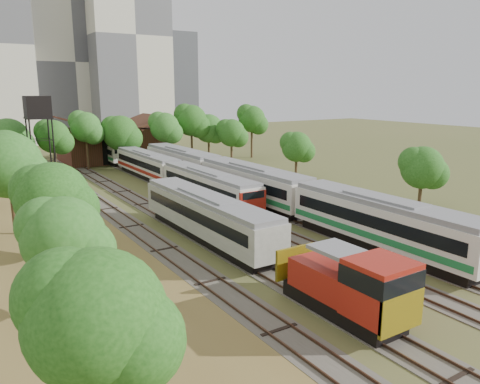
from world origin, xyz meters
TOP-DOWN VIEW (x-y plane):
  - ground at (0.00, 0.00)m, footprint 240.00×240.00m
  - dry_grass_patch at (-18.00, 8.00)m, footprint 14.00×60.00m
  - tracks at (-0.67, 25.00)m, footprint 24.60×80.00m
  - railcar_red_set at (-2.00, 30.29)m, footprint 2.84×34.58m
  - railcar_green_set at (2.00, 18.95)m, footprint 3.25×52.08m
  - railcar_rear at (-2.00, 57.54)m, footprint 2.85×16.08m
  - shunter_locomotive at (-8.00, -5.32)m, footprint 2.98×8.10m
  - old_grey_coach at (-8.00, 10.89)m, footprint 2.99×18.00m
  - water_tower at (-14.35, 45.61)m, footprint 3.23×3.23m
  - rail_pile_near at (8.00, 0.77)m, footprint 0.60×9.06m
  - rail_pile_far at (8.20, 4.76)m, footprint 0.54×8.62m
  - maintenance_shed at (-1.00, 57.98)m, footprint 16.45×11.55m
  - tree_band_left at (-20.38, 22.66)m, footprint 8.04×62.40m
  - tree_band_far at (0.30, 49.45)m, footprint 44.08×7.54m
  - tree_band_right at (15.61, 28.38)m, footprint 4.76×41.43m
  - tower_centre at (2.00, 100.00)m, footprint 20.00×18.00m
  - tower_right at (14.00, 92.00)m, footprint 18.00×16.00m
  - tower_far_right at (34.00, 110.00)m, footprint 12.00×12.00m

SIDE VIEW (x-z plane):
  - ground at x=0.00m, z-range 0.00..0.00m
  - dry_grass_patch at x=-18.00m, z-range 0.00..0.04m
  - tracks at x=-0.67m, z-range -0.05..0.14m
  - rail_pile_far at x=8.20m, z-range 0.00..0.28m
  - rail_pile_near at x=8.00m, z-range 0.00..0.30m
  - railcar_red_set at x=-2.00m, z-range 0.10..3.61m
  - railcar_rear at x=-2.00m, z-range 0.10..3.63m
  - shunter_locomotive at x=-8.00m, z-range -0.05..3.85m
  - old_grey_coach at x=-8.00m, z-range 0.17..3.87m
  - railcar_green_set at x=2.00m, z-range 0.12..4.14m
  - maintenance_shed at x=-1.00m, z-range -0.87..6.70m
  - tree_band_right at x=15.61m, z-range 0.87..8.03m
  - tree_band_left at x=-20.38m, z-range 0.59..9.26m
  - tree_band_far at x=0.30m, z-range 1.14..10.61m
  - water_tower at x=-14.35m, z-range 3.83..14.99m
  - tower_far_right at x=34.00m, z-range 0.00..28.00m
  - tower_centre at x=2.00m, z-range 0.00..36.00m
  - tower_right at x=14.00m, z-range 0.00..48.00m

